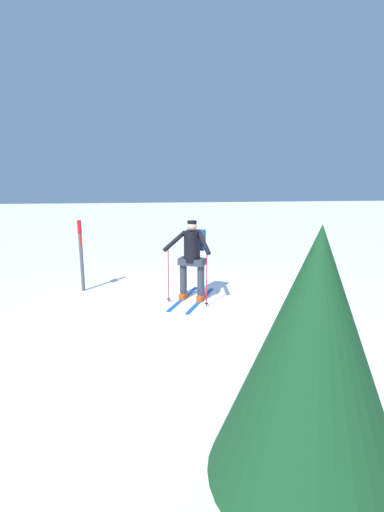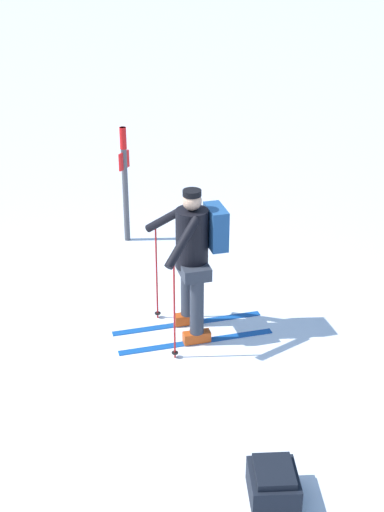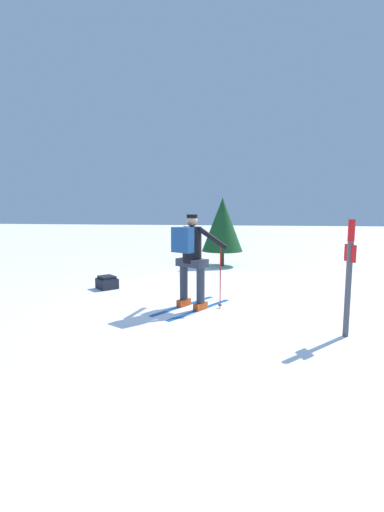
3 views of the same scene
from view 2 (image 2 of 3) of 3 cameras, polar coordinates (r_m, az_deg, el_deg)
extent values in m
plane|color=white|center=(7.77, -4.52, -7.50)|extent=(80.00, 80.00, 0.00)
cube|color=#144C9E|center=(7.87, 0.38, -6.88)|extent=(0.91, 1.57, 0.01)
cube|color=#C64714|center=(7.83, 0.38, -6.48)|extent=(0.24, 0.32, 0.12)
cylinder|color=#2D333D|center=(7.62, 0.39, -3.85)|extent=(0.15, 0.15, 0.71)
cube|color=#144C9E|center=(8.19, -0.36, -5.41)|extent=(0.91, 1.57, 0.01)
cube|color=#C64714|center=(8.16, -0.36, -5.02)|extent=(0.24, 0.32, 0.12)
cylinder|color=#2D333D|center=(7.95, -0.37, -2.46)|extent=(0.15, 0.15, 0.71)
cube|color=#2D333D|center=(7.61, 0.00, -0.81)|extent=(0.62, 0.52, 0.14)
cylinder|color=black|center=(7.47, 0.00, 1.40)|extent=(0.35, 0.35, 0.65)
sphere|color=tan|center=(7.30, 0.00, 4.44)|extent=(0.20, 0.20, 0.20)
cylinder|color=black|center=(7.27, 0.00, 5.07)|extent=(0.19, 0.19, 0.06)
cube|color=navy|center=(7.49, 1.92, 2.34)|extent=(0.42, 0.34, 0.44)
cylinder|color=red|center=(7.31, -1.42, -4.29)|extent=(0.02, 0.02, 1.18)
cylinder|color=black|center=(7.60, -1.37, -7.74)|extent=(0.07, 0.07, 0.01)
cylinder|color=black|center=(7.09, -0.77, 1.07)|extent=(0.20, 0.54, 0.42)
cylinder|color=red|center=(8.03, -2.85, -1.34)|extent=(0.02, 0.02, 1.18)
cylinder|color=black|center=(8.29, -2.77, -4.59)|extent=(0.07, 0.07, 0.01)
cylinder|color=black|center=(7.66, -1.97, 3.06)|extent=(0.53, 0.28, 0.42)
cube|color=black|center=(6.06, 6.52, -17.77)|extent=(0.59, 0.59, 0.24)
cube|color=black|center=(5.96, 6.59, -16.75)|extent=(0.49, 0.48, 0.06)
cylinder|color=#4C4C51|center=(9.91, -5.37, 5.63)|extent=(0.08, 0.08, 1.65)
cylinder|color=red|center=(9.69, -5.54, 9.37)|extent=(0.09, 0.09, 0.30)
cube|color=red|center=(9.78, -5.46, 7.62)|extent=(0.10, 0.23, 0.24)
camera|label=1|loc=(6.71, -60.30, -3.82)|focal=24.00mm
camera|label=3|loc=(12.55, 17.05, 13.46)|focal=24.00mm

